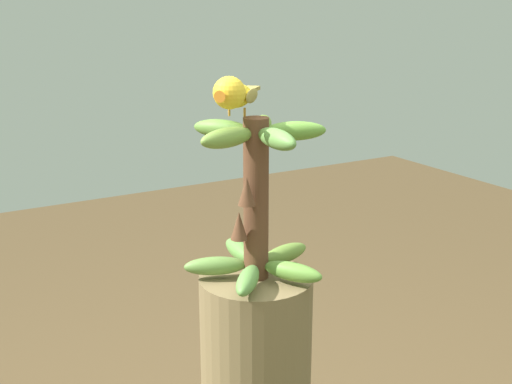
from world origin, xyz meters
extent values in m
cylinder|color=brown|center=(0.00, 0.00, 1.15)|extent=(0.05, 0.05, 0.35)
ellipsoid|color=#5F9445|center=(0.07, -0.06, 1.01)|extent=(0.13, 0.12, 0.04)
ellipsoid|color=#63963A|center=(0.08, 0.05, 1.01)|extent=(0.14, 0.10, 0.04)
ellipsoid|color=olive|center=(-0.02, 0.09, 1.01)|extent=(0.07, 0.14, 0.04)
ellipsoid|color=#5C9140|center=(-0.09, 0.01, 1.01)|extent=(0.14, 0.05, 0.04)
ellipsoid|color=#638E40|center=(-0.03, -0.08, 1.01)|extent=(0.09, 0.14, 0.04)
ellipsoid|color=#5F8C38|center=(-0.07, -0.04, 1.30)|extent=(0.14, 0.11, 0.04)
ellipsoid|color=olive|center=(0.02, -0.08, 1.30)|extent=(0.07, 0.14, 0.04)
ellipsoid|color=#5F9143|center=(0.08, 0.00, 1.30)|extent=(0.14, 0.05, 0.04)
ellipsoid|color=#649A37|center=(0.03, 0.08, 1.30)|extent=(0.09, 0.14, 0.04)
ellipsoid|color=olive|center=(-0.06, 0.05, 1.30)|extent=(0.13, 0.12, 0.04)
cone|color=brown|center=(0.03, -0.04, 1.18)|extent=(0.04, 0.04, 0.06)
cone|color=brown|center=(0.01, -0.05, 1.11)|extent=(0.04, 0.04, 0.06)
cylinder|color=#C68933|center=(-0.05, -0.04, 1.34)|extent=(0.01, 0.01, 0.02)
cylinder|color=#C68933|center=(-0.02, -0.01, 1.34)|extent=(0.00, 0.00, 0.02)
ellipsoid|color=yellow|center=(-0.03, -0.03, 1.37)|extent=(0.11, 0.12, 0.05)
ellipsoid|color=olive|center=(-0.06, -0.04, 1.37)|extent=(0.06, 0.06, 0.03)
ellipsoid|color=olive|center=(-0.02, 0.00, 1.37)|extent=(0.06, 0.06, 0.03)
cube|color=olive|center=(-0.09, 0.04, 1.37)|extent=(0.07, 0.08, 0.01)
sphere|color=yellow|center=(0.00, -0.06, 1.38)|extent=(0.07, 0.07, 0.07)
sphere|color=black|center=(0.02, -0.05, 1.39)|extent=(0.01, 0.01, 0.01)
cone|color=orange|center=(0.03, -0.09, 1.38)|extent=(0.04, 0.04, 0.02)
camera|label=1|loc=(1.14, -0.66, 1.55)|focal=45.67mm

